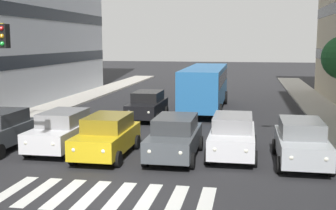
{
  "coord_description": "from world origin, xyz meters",
  "views": [
    {
      "loc": [
        -4.28,
        12.61,
        4.8
      ],
      "look_at": [
        -1.33,
        -3.66,
        2.39
      ],
      "focal_mm": 47.05,
      "sensor_mm": 36.0,
      "label": 1
    }
  ],
  "objects_px": {
    "car_0": "(301,142)",
    "car_row2_0": "(147,105)",
    "bus_behind_traffic": "(205,84)",
    "car_1": "(232,135)",
    "car_2": "(175,137)",
    "car_4": "(63,130)",
    "car_3": "(107,136)"
  },
  "relations": [
    {
      "from": "car_1",
      "to": "bus_behind_traffic",
      "type": "relative_size",
      "value": 0.42
    },
    {
      "from": "car_0",
      "to": "car_2",
      "type": "relative_size",
      "value": 1.0
    },
    {
      "from": "car_0",
      "to": "bus_behind_traffic",
      "type": "relative_size",
      "value": 0.42
    },
    {
      "from": "car_1",
      "to": "car_row2_0",
      "type": "height_order",
      "value": "same"
    },
    {
      "from": "car_3",
      "to": "car_row2_0",
      "type": "height_order",
      "value": "same"
    },
    {
      "from": "car_row2_0",
      "to": "bus_behind_traffic",
      "type": "bearing_deg",
      "value": -126.08
    },
    {
      "from": "car_3",
      "to": "car_row2_0",
      "type": "distance_m",
      "value": 8.91
    },
    {
      "from": "car_0",
      "to": "bus_behind_traffic",
      "type": "bearing_deg",
      "value": -68.76
    },
    {
      "from": "bus_behind_traffic",
      "to": "car_2",
      "type": "bearing_deg",
      "value": 90.0
    },
    {
      "from": "car_3",
      "to": "car_row2_0",
      "type": "bearing_deg",
      "value": -87.97
    },
    {
      "from": "car_0",
      "to": "car_row2_0",
      "type": "distance_m",
      "value": 11.87
    },
    {
      "from": "car_4",
      "to": "bus_behind_traffic",
      "type": "bearing_deg",
      "value": -112.28
    },
    {
      "from": "car_1",
      "to": "car_2",
      "type": "distance_m",
      "value": 2.44
    },
    {
      "from": "car_3",
      "to": "car_0",
      "type": "bearing_deg",
      "value": -177.94
    },
    {
      "from": "car_2",
      "to": "car_3",
      "type": "relative_size",
      "value": 1.0
    },
    {
      "from": "car_4",
      "to": "car_row2_0",
      "type": "xyz_separation_m",
      "value": [
        -1.98,
        -8.18,
        0.0
      ]
    },
    {
      "from": "car_1",
      "to": "car_row2_0",
      "type": "relative_size",
      "value": 1.0
    },
    {
      "from": "car_1",
      "to": "car_4",
      "type": "xyz_separation_m",
      "value": [
        7.45,
        0.26,
        0.0
      ]
    },
    {
      "from": "car_1",
      "to": "bus_behind_traffic",
      "type": "xyz_separation_m",
      "value": [
        2.33,
        -12.24,
        0.97
      ]
    },
    {
      "from": "car_0",
      "to": "car_row2_0",
      "type": "xyz_separation_m",
      "value": [
        8.17,
        -8.62,
        0.0
      ]
    },
    {
      "from": "car_row2_0",
      "to": "car_1",
      "type": "bearing_deg",
      "value": 124.62
    },
    {
      "from": "car_row2_0",
      "to": "bus_behind_traffic",
      "type": "distance_m",
      "value": 5.42
    },
    {
      "from": "car_0",
      "to": "bus_behind_traffic",
      "type": "height_order",
      "value": "bus_behind_traffic"
    },
    {
      "from": "car_2",
      "to": "car_row2_0",
      "type": "distance_m",
      "value": 9.2
    },
    {
      "from": "car_1",
      "to": "car_row2_0",
      "type": "bearing_deg",
      "value": -55.38
    },
    {
      "from": "car_4",
      "to": "car_2",
      "type": "bearing_deg",
      "value": 174.78
    },
    {
      "from": "car_4",
      "to": "car_1",
      "type": "bearing_deg",
      "value": -178.02
    },
    {
      "from": "car_2",
      "to": "car_4",
      "type": "bearing_deg",
      "value": -5.22
    },
    {
      "from": "car_0",
      "to": "car_2",
      "type": "xyz_separation_m",
      "value": [
        5.02,
        0.03,
        0.0
      ]
    },
    {
      "from": "car_1",
      "to": "car_2",
      "type": "bearing_deg",
      "value": 17.3
    },
    {
      "from": "car_2",
      "to": "car_row2_0",
      "type": "xyz_separation_m",
      "value": [
        3.14,
        -8.65,
        0.0
      ]
    },
    {
      "from": "car_3",
      "to": "car_4",
      "type": "bearing_deg",
      "value": -17.39
    }
  ]
}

